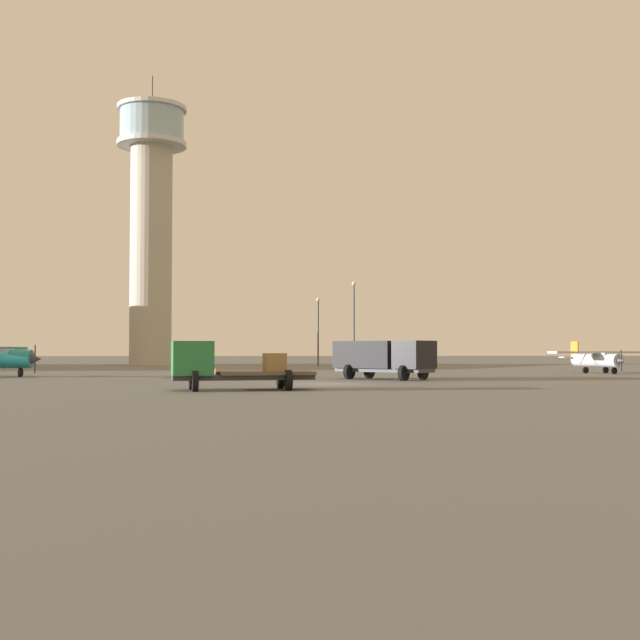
{
  "coord_description": "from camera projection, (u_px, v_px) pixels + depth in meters",
  "views": [
    {
      "loc": [
        -4.56,
        -46.36,
        1.99
      ],
      "look_at": [
        1.26,
        17.6,
        4.34
      ],
      "focal_mm": 45.1,
      "sensor_mm": 36.0,
      "label": 1
    }
  ],
  "objects": [
    {
      "name": "ground_plane",
      "position": [
        326.0,
        384.0,
        46.48
      ],
      "size": [
        400.0,
        400.0,
        0.0
      ],
      "primitive_type": "plane",
      "color": "#60605E"
    },
    {
      "name": "control_tower",
      "position": [
        151.0,
        216.0,
        101.19
      ],
      "size": [
        8.67,
        8.67,
        36.72
      ],
      "color": "#B2AD9E",
      "rests_on": "ground_plane"
    },
    {
      "name": "airplane_silver",
      "position": [
        596.0,
        358.0,
        66.77
      ],
      "size": [
        9.06,
        7.08,
        2.67
      ],
      "rotation": [
        0.0,
        0.0,
        4.94
      ],
      "color": "#B7BABF",
      "rests_on": "ground_plane"
    },
    {
      "name": "truck_flatbed_green",
      "position": [
        221.0,
        366.0,
        39.15
      ],
      "size": [
        7.13,
        3.82,
        2.39
      ],
      "rotation": [
        0.0,
        0.0,
        3.28
      ],
      "color": "#38383D",
      "rests_on": "ground_plane"
    },
    {
      "name": "truck_box_black",
      "position": [
        383.0,
        357.0,
        53.24
      ],
      "size": [
        6.53,
        6.51,
        2.55
      ],
      "rotation": [
        0.0,
        0.0,
        5.5
      ],
      "color": "#38383D",
      "rests_on": "ground_plane"
    },
    {
      "name": "light_post_west",
      "position": [
        318.0,
        325.0,
        93.96
      ],
      "size": [
        0.44,
        0.44,
        8.04
      ],
      "color": "#38383D",
      "rests_on": "ground_plane"
    },
    {
      "name": "light_post_east",
      "position": [
        354.0,
        317.0,
        88.24
      ],
      "size": [
        0.44,
        0.44,
        9.46
      ],
      "color": "#38383D",
      "rests_on": "ground_plane"
    },
    {
      "name": "traffic_cone_near_left",
      "position": [
        216.0,
        372.0,
        59.78
      ],
      "size": [
        0.36,
        0.36,
        0.69
      ],
      "color": "black",
      "rests_on": "ground_plane"
    }
  ]
}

